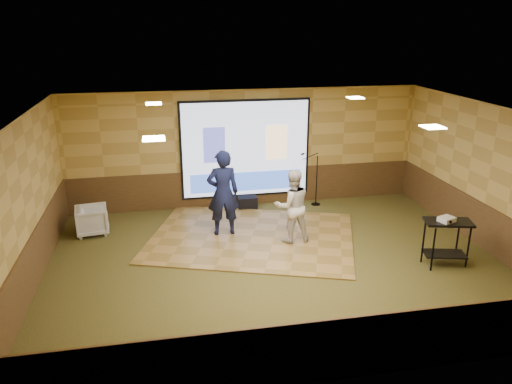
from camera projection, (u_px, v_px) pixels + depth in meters
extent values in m
plane|color=#2E391A|center=(276.00, 263.00, 9.96)|extent=(9.00, 9.00, 0.00)
cube|color=tan|center=(245.00, 149.00, 12.72)|extent=(9.00, 0.04, 3.00)
cube|color=tan|center=(341.00, 281.00, 6.22)|extent=(9.00, 0.04, 3.00)
cube|color=tan|center=(25.00, 208.00, 8.66)|extent=(0.04, 7.00, 3.00)
cube|color=tan|center=(489.00, 179.00, 10.29)|extent=(0.04, 7.00, 3.00)
cube|color=white|center=(278.00, 114.00, 8.99)|extent=(9.00, 7.00, 0.04)
cube|color=#4C2C19|center=(246.00, 187.00, 13.04)|extent=(9.00, 0.04, 0.95)
cube|color=#4C2C19|center=(336.00, 350.00, 6.57)|extent=(9.00, 0.04, 0.95)
cube|color=#4C2C19|center=(34.00, 261.00, 8.99)|extent=(0.04, 7.00, 0.95)
cube|color=#4C2C19|center=(481.00, 225.00, 10.61)|extent=(0.04, 7.00, 0.95)
cube|color=black|center=(246.00, 149.00, 12.68)|extent=(3.32, 0.03, 2.52)
cube|color=silver|center=(246.00, 149.00, 12.65)|extent=(3.20, 0.02, 2.40)
cube|color=#454699|center=(214.00, 145.00, 12.44)|extent=(0.55, 0.01, 0.90)
cube|color=#F6D38E|center=(277.00, 142.00, 12.73)|extent=(0.55, 0.01, 0.90)
cube|color=blue|center=(246.00, 181.00, 12.91)|extent=(2.88, 0.01, 0.50)
cube|color=beige|center=(154.00, 104.00, 10.27)|extent=(0.32, 0.32, 0.02)
cube|color=beige|center=(355.00, 98.00, 11.06)|extent=(0.32, 0.32, 0.02)
cube|color=beige|center=(154.00, 139.00, 7.20)|extent=(0.32, 0.32, 0.02)
cube|color=beige|center=(433.00, 127.00, 8.00)|extent=(0.32, 0.32, 0.02)
cube|color=olive|center=(252.00, 237.00, 11.13)|extent=(5.28, 4.63, 0.03)
imported|color=#13183D|center=(223.00, 193.00, 10.97)|extent=(0.71, 0.47, 1.93)
imported|color=silver|center=(292.00, 206.00, 10.65)|extent=(0.82, 0.65, 1.62)
cylinder|color=black|center=(433.00, 250.00, 9.52)|extent=(0.04, 0.04, 0.89)
cylinder|color=black|center=(468.00, 247.00, 9.66)|extent=(0.04, 0.04, 0.89)
cylinder|color=black|center=(423.00, 242.00, 9.87)|extent=(0.04, 0.04, 0.89)
cylinder|color=black|center=(457.00, 239.00, 10.00)|extent=(0.04, 0.04, 0.89)
cube|color=black|center=(449.00, 222.00, 9.61)|extent=(0.89, 0.47, 0.05)
cube|color=black|center=(444.00, 254.00, 9.83)|extent=(0.79, 0.42, 0.03)
cube|color=silver|center=(447.00, 219.00, 9.56)|extent=(0.35, 0.32, 0.09)
cylinder|color=black|center=(316.00, 204.00, 13.15)|extent=(0.23, 0.23, 0.02)
cylinder|color=black|center=(317.00, 181.00, 12.94)|extent=(0.02, 0.02, 1.32)
cylinder|color=black|center=(310.00, 156.00, 12.69)|extent=(0.42, 0.02, 0.17)
cylinder|color=black|center=(303.00, 154.00, 12.63)|extent=(0.10, 0.05, 0.08)
imported|color=gray|center=(92.00, 220.00, 11.26)|extent=(0.79, 0.77, 0.64)
cube|color=black|center=(247.00, 202.00, 12.85)|extent=(0.50, 0.33, 0.31)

